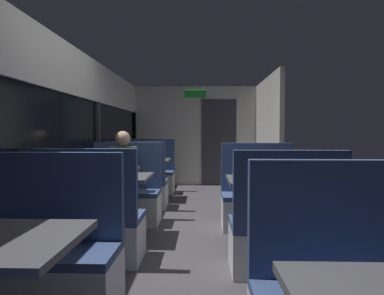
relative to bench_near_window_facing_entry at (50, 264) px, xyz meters
The scene contains 15 objects.
ground_plane 1.69m from the bench_near_window_facing_entry, 57.23° to the left, with size 3.30×9.20×0.02m, color #423F44.
carriage_window_panel_left 1.69m from the bench_near_window_facing_entry, 111.80° to the left, with size 0.09×8.48×2.30m.
carriage_end_bulkhead 5.72m from the bench_near_window_facing_entry, 80.31° to the left, with size 2.90×0.11×2.30m.
carriage_aisle_panel_right 5.04m from the bench_near_window_facing_entry, 61.89° to the left, with size 0.08×2.40×2.30m, color beige.
bench_near_window_facing_entry is the anchor object (origin of this frame).
dining_table_mid_window 1.61m from the bench_near_window_facing_entry, 90.00° to the left, with size 0.90×0.70×0.74m.
bench_mid_window_facing_end 0.88m from the bench_near_window_facing_entry, 90.00° to the left, with size 0.95×0.50×1.10m.
bench_mid_window_facing_entry 2.27m from the bench_near_window_facing_entry, 90.00° to the left, with size 0.95×0.50×1.10m.
dining_table_far_window 3.86m from the bench_near_window_facing_entry, 90.00° to the left, with size 0.90×0.70×0.74m.
bench_far_window_facing_end 3.15m from the bench_near_window_facing_entry, 90.00° to the left, with size 0.95×0.50×1.10m.
bench_far_window_facing_entry 4.55m from the bench_near_window_facing_entry, 90.00° to the left, with size 0.95×0.50×1.10m.
dining_table_rear_aisle 2.28m from the bench_near_window_facing_entry, 37.53° to the left, with size 0.90×0.70×0.74m.
bench_rear_aisle_facing_end 1.91m from the bench_near_window_facing_entry, 20.67° to the left, with size 0.95×0.50×1.10m.
bench_rear_aisle_facing_entry 2.74m from the bench_near_window_facing_entry, 49.21° to the left, with size 0.95×0.50×1.10m.
seated_passenger 2.21m from the bench_near_window_facing_entry, 90.00° to the left, with size 0.47×0.55×1.26m.
Camera 1 is at (0.17, -3.65, 1.25)m, focal length 31.33 mm.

